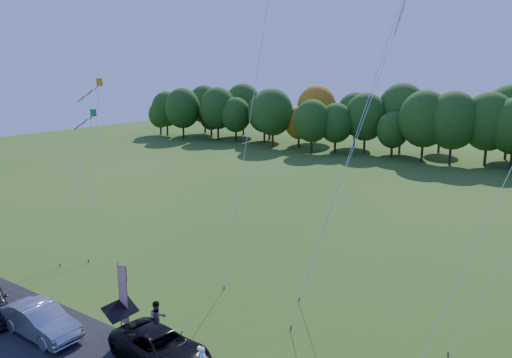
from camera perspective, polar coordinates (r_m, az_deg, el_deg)
The scene contains 11 objects.
ground at distance 25.55m, azimuth -8.12°, elevation -18.02°, with size 160.00×160.00×0.00m, color #2C5516.
tree_line at distance 73.66m, azimuth 22.36°, elevation 1.47°, with size 116.00×12.00×10.00m, color #1E4711, non-canonical shape.
black_suv at distance 23.97m, azimuth -10.85°, elevation -18.34°, with size 2.40×5.21×1.45m, color black.
silver_sedan at distance 27.64m, azimuth -23.38°, elevation -14.63°, with size 1.67×4.79×1.58m, color #9B9CA0.
person_tailgate_b at distance 25.84m, azimuth -11.20°, elevation -15.42°, with size 0.90×0.70×1.84m, color gray.
feather_flag at distance 25.19m, azimuth -15.02°, elevation -12.53°, with size 0.53×0.13×4.00m.
kite_delta_blue at distance 33.18m, azimuth 0.99°, elevation 17.50°, with size 3.82×12.55×32.00m.
kite_parafoil_orange at distance 31.64m, azimuth 15.22°, elevation 14.77°, with size 6.20×14.20×29.24m.
kite_delta_red at distance 27.24m, azimuth 11.49°, elevation 5.38°, with size 3.15×10.44×19.66m.
kite_diamond_yellow at distance 38.00m, azimuth -17.99°, elevation 1.49°, with size 5.05×5.96×12.50m.
kite_diamond_green at distance 37.89m, azimuth -19.69°, elevation -0.43°, with size 3.98×6.65×10.19m.
Camera 1 is at (15.26, -15.90, 12.93)m, focal length 35.00 mm.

